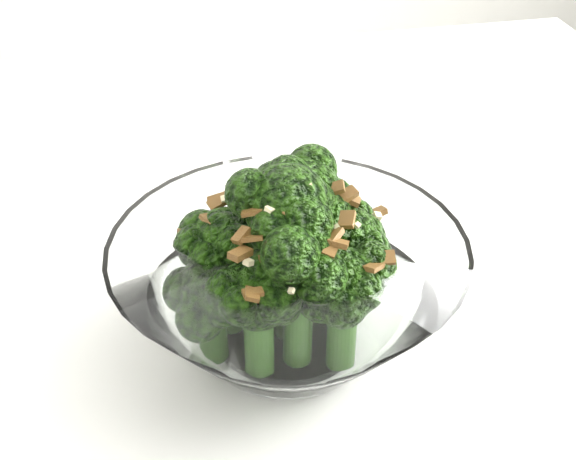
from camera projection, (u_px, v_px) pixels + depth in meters
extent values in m
cube|color=white|center=(50.00, 297.00, 0.58)|extent=(1.22, 0.83, 0.04)
cylinder|color=white|center=(486.00, 301.00, 1.16)|extent=(0.04, 0.04, 0.71)
cylinder|color=white|center=(288.00, 342.00, 0.50)|extent=(0.09, 0.09, 0.01)
cylinder|color=#295215|center=(342.00, 332.00, 0.46)|extent=(0.02, 0.02, 0.05)
sphere|color=#22490D|center=(344.00, 284.00, 0.44)|extent=(0.04, 0.04, 0.04)
cylinder|color=#295215|center=(213.00, 332.00, 0.47)|extent=(0.02, 0.02, 0.04)
sphere|color=#22490D|center=(210.00, 293.00, 0.46)|extent=(0.04, 0.04, 0.04)
cylinder|color=#295215|center=(303.00, 264.00, 0.50)|extent=(0.02, 0.02, 0.07)
sphere|color=#22490D|center=(304.00, 197.00, 0.47)|extent=(0.05, 0.05, 0.05)
cylinder|color=#295215|center=(341.00, 290.00, 0.49)|extent=(0.02, 0.02, 0.06)
sphere|color=#22490D|center=(344.00, 239.00, 0.47)|extent=(0.04, 0.04, 0.04)
cylinder|color=#295215|center=(288.00, 281.00, 0.48)|extent=(0.02, 0.02, 0.08)
sphere|color=#22490D|center=(288.00, 207.00, 0.45)|extent=(0.05, 0.05, 0.05)
cylinder|color=#295215|center=(298.00, 315.00, 0.46)|extent=(0.02, 0.02, 0.07)
sphere|color=#22490D|center=(298.00, 252.00, 0.43)|extent=(0.04, 0.04, 0.04)
cylinder|color=#295215|center=(259.00, 341.00, 0.46)|extent=(0.02, 0.02, 0.05)
sphere|color=#22490D|center=(258.00, 295.00, 0.44)|extent=(0.04, 0.04, 0.04)
cylinder|color=#295215|center=(342.00, 270.00, 0.52)|extent=(0.02, 0.02, 0.04)
sphere|color=#22490D|center=(344.00, 232.00, 0.50)|extent=(0.04, 0.04, 0.04)
cylinder|color=#295215|center=(229.00, 294.00, 0.49)|extent=(0.02, 0.02, 0.05)
sphere|color=#22490D|center=(227.00, 244.00, 0.47)|extent=(0.04, 0.04, 0.04)
cylinder|color=#295215|center=(280.00, 264.00, 0.52)|extent=(0.02, 0.02, 0.04)
sphere|color=#22490D|center=(279.00, 225.00, 0.51)|extent=(0.04, 0.04, 0.04)
cube|color=brown|center=(382.00, 258.00, 0.44)|extent=(0.02, 0.01, 0.01)
cube|color=brown|center=(271.00, 176.00, 0.45)|extent=(0.01, 0.01, 0.01)
cube|color=brown|center=(241.00, 235.00, 0.43)|extent=(0.01, 0.01, 0.01)
cube|color=brown|center=(270.00, 188.00, 0.51)|extent=(0.01, 0.01, 0.01)
cube|color=brown|center=(346.00, 196.00, 0.46)|extent=(0.02, 0.01, 0.01)
cube|color=brown|center=(330.00, 250.00, 0.42)|extent=(0.01, 0.01, 0.01)
cube|color=brown|center=(252.00, 294.00, 0.41)|extent=(0.01, 0.01, 0.01)
cube|color=brown|center=(264.00, 185.00, 0.49)|extent=(0.01, 0.02, 0.01)
cube|color=brown|center=(294.00, 211.00, 0.43)|extent=(0.01, 0.01, 0.01)
cube|color=brown|center=(223.00, 201.00, 0.48)|extent=(0.01, 0.01, 0.01)
cube|color=brown|center=(306.00, 174.00, 0.46)|extent=(0.01, 0.02, 0.01)
cube|color=brown|center=(187.00, 232.00, 0.47)|extent=(0.01, 0.01, 0.01)
cube|color=brown|center=(374.00, 214.00, 0.48)|extent=(0.02, 0.01, 0.01)
cube|color=brown|center=(300.00, 264.00, 0.42)|extent=(0.01, 0.02, 0.01)
cube|color=brown|center=(383.00, 256.00, 0.44)|extent=(0.01, 0.01, 0.01)
cube|color=brown|center=(353.00, 200.00, 0.47)|extent=(0.01, 0.02, 0.01)
cube|color=brown|center=(313.00, 180.00, 0.46)|extent=(0.01, 0.01, 0.00)
cube|color=brown|center=(334.00, 189.00, 0.45)|extent=(0.01, 0.01, 0.01)
cube|color=brown|center=(333.00, 186.00, 0.49)|extent=(0.01, 0.01, 0.01)
cube|color=brown|center=(240.00, 194.00, 0.50)|extent=(0.01, 0.01, 0.01)
cube|color=brown|center=(218.00, 202.00, 0.47)|extent=(0.01, 0.01, 0.01)
cube|color=brown|center=(269.00, 260.00, 0.42)|extent=(0.01, 0.01, 0.01)
cube|color=brown|center=(308.00, 172.00, 0.46)|extent=(0.01, 0.02, 0.01)
cube|color=brown|center=(253.00, 211.00, 0.43)|extent=(0.01, 0.01, 0.01)
cube|color=brown|center=(347.00, 220.00, 0.44)|extent=(0.01, 0.01, 0.01)
cube|color=brown|center=(253.00, 238.00, 0.42)|extent=(0.01, 0.01, 0.01)
cube|color=brown|center=(373.00, 266.00, 0.43)|extent=(0.02, 0.01, 0.01)
cube|color=brown|center=(293.00, 259.00, 0.41)|extent=(0.01, 0.01, 0.01)
cube|color=brown|center=(333.00, 189.00, 0.47)|extent=(0.01, 0.01, 0.01)
cube|color=brown|center=(313.00, 181.00, 0.46)|extent=(0.01, 0.01, 0.01)
cube|color=brown|center=(240.00, 254.00, 0.42)|extent=(0.01, 0.01, 0.01)
cube|color=brown|center=(349.00, 197.00, 0.47)|extent=(0.01, 0.01, 0.01)
cube|color=brown|center=(283.00, 272.00, 0.41)|extent=(0.01, 0.01, 0.01)
cube|color=brown|center=(284.00, 179.00, 0.49)|extent=(0.01, 0.01, 0.01)
cube|color=brown|center=(338.00, 243.00, 0.42)|extent=(0.01, 0.01, 0.01)
cube|color=brown|center=(253.00, 293.00, 0.41)|extent=(0.01, 0.01, 0.00)
cube|color=brown|center=(217.00, 199.00, 0.49)|extent=(0.01, 0.01, 0.01)
cube|color=brown|center=(210.00, 220.00, 0.46)|extent=(0.01, 0.01, 0.01)
cube|color=brown|center=(333.00, 237.00, 0.43)|extent=(0.01, 0.01, 0.01)
cube|color=brown|center=(330.00, 187.00, 0.49)|extent=(0.01, 0.01, 0.01)
cube|color=brown|center=(269.00, 181.00, 0.50)|extent=(0.01, 0.01, 0.01)
cube|color=beige|center=(300.00, 246.00, 0.42)|extent=(0.00, 0.00, 0.00)
cube|color=beige|center=(356.00, 196.00, 0.48)|extent=(0.00, 0.00, 0.00)
cube|color=beige|center=(327.00, 181.00, 0.46)|extent=(0.01, 0.01, 0.01)
cube|color=beige|center=(377.00, 216.00, 0.47)|extent=(0.01, 0.01, 0.01)
cube|color=beige|center=(238.00, 187.00, 0.47)|extent=(0.01, 0.01, 0.00)
cube|color=beige|center=(350.00, 220.00, 0.44)|extent=(0.01, 0.01, 0.01)
cube|color=beige|center=(376.00, 250.00, 0.44)|extent=(0.01, 0.01, 0.00)
cube|color=beige|center=(252.00, 194.00, 0.44)|extent=(0.00, 0.00, 0.00)
cube|color=beige|center=(311.00, 253.00, 0.42)|extent=(0.01, 0.01, 0.00)
cube|color=beige|center=(346.00, 188.00, 0.48)|extent=(0.00, 0.01, 0.00)
cube|color=beige|center=(307.00, 186.00, 0.43)|extent=(0.01, 0.01, 0.00)
cube|color=beige|center=(320.00, 190.00, 0.44)|extent=(0.01, 0.01, 0.01)
cube|color=beige|center=(224.00, 199.00, 0.47)|extent=(0.00, 0.01, 0.01)
cube|color=beige|center=(327.00, 190.00, 0.45)|extent=(0.00, 0.00, 0.00)
cube|color=beige|center=(291.00, 291.00, 0.41)|extent=(0.00, 0.00, 0.00)
cube|color=beige|center=(248.00, 262.00, 0.42)|extent=(0.01, 0.01, 0.00)
cube|color=beige|center=(291.00, 180.00, 0.49)|extent=(0.01, 0.01, 0.01)
cube|color=beige|center=(270.00, 210.00, 0.42)|extent=(0.01, 0.01, 0.00)
cube|color=beige|center=(337.00, 227.00, 0.43)|extent=(0.00, 0.00, 0.00)
cube|color=beige|center=(271.00, 178.00, 0.49)|extent=(0.00, 0.00, 0.00)
cube|color=beige|center=(296.00, 186.00, 0.43)|extent=(0.00, 0.00, 0.00)
cube|color=beige|center=(357.00, 225.00, 0.44)|extent=(0.00, 0.00, 0.00)
cube|color=beige|center=(307.00, 230.00, 0.42)|extent=(0.01, 0.01, 0.00)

